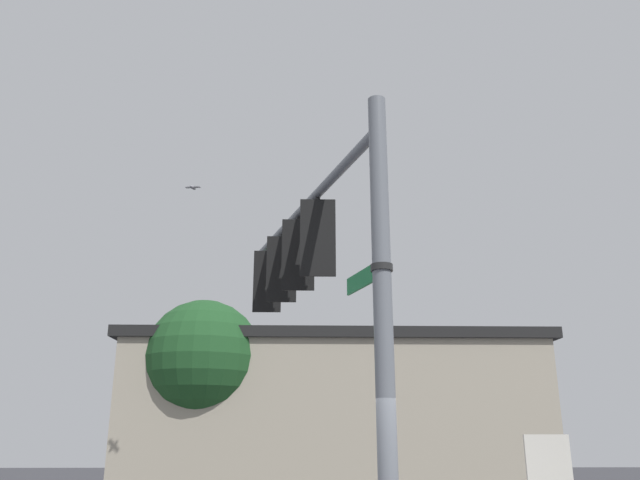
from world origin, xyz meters
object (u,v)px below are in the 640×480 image
traffic_light_nearest_pole (318,241)px  bird_flying (193,187)px  traffic_light_mid_inner (298,257)px  traffic_light_arm_end (268,283)px  traffic_light_mid_outer (282,271)px  street_name_sign (371,274)px

traffic_light_nearest_pole → bird_flying: bird_flying is taller
traffic_light_mid_inner → traffic_light_arm_end: 1.97m
traffic_light_nearest_pole → traffic_light_mid_outer: size_ratio=1.00×
street_name_sign → traffic_light_nearest_pole: bearing=108.3°
traffic_light_mid_inner → traffic_light_mid_outer: 0.98m
street_name_sign → bird_flying: bearing=120.8°
traffic_light_mid_outer → traffic_light_arm_end: same height
traffic_light_mid_outer → traffic_light_arm_end: bearing=108.4°
traffic_light_arm_end → traffic_light_mid_inner: bearing=-71.6°
traffic_light_nearest_pole → traffic_light_mid_outer: bearing=108.4°
bird_flying → street_name_sign: bearing=-59.2°
traffic_light_arm_end → traffic_light_mid_outer: bearing=-71.6°
traffic_light_mid_outer → bird_flying: bearing=138.5°
traffic_light_arm_end → street_name_sign: traffic_light_arm_end is taller
traffic_light_nearest_pole → traffic_light_arm_end: size_ratio=1.00×
traffic_light_arm_end → bird_flying: bird_flying is taller
bird_flying → traffic_light_mid_outer: bearing=-41.5°
traffic_light_mid_inner → traffic_light_arm_end: size_ratio=1.00×
street_name_sign → bird_flying: bird_flying is taller
traffic_light_arm_end → street_name_sign: bearing=-71.6°
traffic_light_mid_inner → street_name_sign: size_ratio=1.17×
traffic_light_nearest_pole → traffic_light_mid_inner: same height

